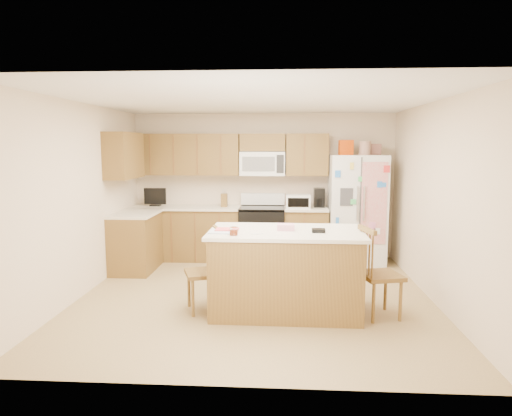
# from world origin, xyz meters

# --- Properties ---
(ground) EXTENTS (4.50, 4.50, 0.00)m
(ground) POSITION_xyz_m (0.00, 0.00, 0.00)
(ground) COLOR #846C4D
(ground) RESTS_ON ground
(room_shell) EXTENTS (4.60, 4.60, 2.52)m
(room_shell) POSITION_xyz_m (0.00, 0.00, 1.44)
(room_shell) COLOR beige
(room_shell) RESTS_ON ground
(cabinetry) EXTENTS (3.36, 1.56, 2.15)m
(cabinetry) POSITION_xyz_m (-0.98, 1.79, 0.91)
(cabinetry) COLOR olive
(cabinetry) RESTS_ON ground
(stove) EXTENTS (0.76, 0.65, 1.13)m
(stove) POSITION_xyz_m (0.00, 1.94, 0.47)
(stove) COLOR black
(stove) RESTS_ON ground
(refrigerator) EXTENTS (0.90, 0.79, 2.04)m
(refrigerator) POSITION_xyz_m (1.57, 1.87, 0.92)
(refrigerator) COLOR white
(refrigerator) RESTS_ON ground
(island) EXTENTS (1.79, 1.05, 1.06)m
(island) POSITION_xyz_m (0.39, -0.50, 0.49)
(island) COLOR olive
(island) RESTS_ON ground
(windsor_chair_left) EXTENTS (0.53, 0.54, 0.99)m
(windsor_chair_left) POSITION_xyz_m (-0.55, -0.52, 0.47)
(windsor_chair_left) COLOR olive
(windsor_chair_left) RESTS_ON ground
(windsor_chair_back) EXTENTS (0.47, 0.45, 0.94)m
(windsor_chair_back) POSITION_xyz_m (0.29, 0.22, 0.44)
(windsor_chair_back) COLOR olive
(windsor_chair_back) RESTS_ON ground
(windsor_chair_right) EXTENTS (0.52, 0.54, 1.04)m
(windsor_chair_right) POSITION_xyz_m (1.45, -0.60, 0.49)
(windsor_chair_right) COLOR olive
(windsor_chair_right) RESTS_ON ground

